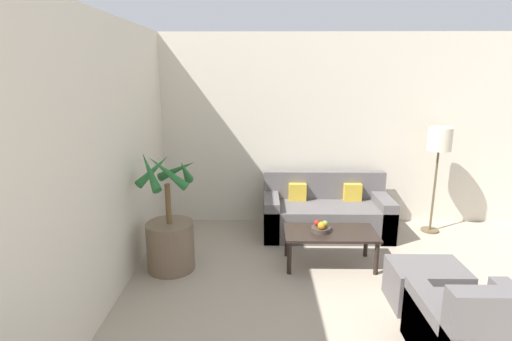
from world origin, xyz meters
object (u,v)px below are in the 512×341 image
object	(u,v)px
potted_palm	(170,236)
armchair	(481,337)
floor_lamp	(439,145)
apple_red	(317,223)
ottoman	(426,285)
apple_green	(325,223)
sofa_loveseat	(326,214)
coffee_table	(330,236)
orange_fruit	(322,226)
fruit_bowl	(321,229)

from	to	relation	value
potted_palm	armchair	xyz separation A→B (m)	(2.64, -1.54, -0.13)
floor_lamp	apple_red	world-z (taller)	floor_lamp
potted_palm	floor_lamp	xyz separation A→B (m)	(3.38, 1.14, 0.83)
armchair	ottoman	size ratio (longest dim) A/B	1.25
potted_palm	apple_red	world-z (taller)	potted_palm
apple_red	apple_green	size ratio (longest dim) A/B	0.97
potted_palm	apple_green	xyz separation A→B (m)	(1.74, 0.15, 0.10)
floor_lamp	armchair	bearing A→B (deg)	-105.49
sofa_loveseat	potted_palm	bearing A→B (deg)	-151.15
coffee_table	floor_lamp	bearing A→B (deg)	32.82
sofa_loveseat	floor_lamp	size ratio (longest dim) A/B	1.16
coffee_table	apple_red	size ratio (longest dim) A/B	15.90
sofa_loveseat	apple_red	world-z (taller)	sofa_loveseat
orange_fruit	potted_palm	bearing A→B (deg)	-177.80
apple_green	orange_fruit	bearing A→B (deg)	-122.05
coffee_table	apple_green	xyz separation A→B (m)	(-0.06, 0.03, 0.14)
potted_palm	sofa_loveseat	xyz separation A→B (m)	(1.90, 1.05, -0.12)
floor_lamp	apple_red	bearing A→B (deg)	-150.75
sofa_loveseat	fruit_bowl	size ratio (longest dim) A/B	7.87
apple_green	orange_fruit	world-z (taller)	orange_fruit
coffee_table	armchair	xyz separation A→B (m)	(0.84, -1.67, -0.08)
fruit_bowl	apple_green	size ratio (longest dim) A/B	3.17
armchair	orange_fruit	bearing A→B (deg)	120.51
coffee_table	armchair	distance (m)	1.87
fruit_bowl	ottoman	world-z (taller)	fruit_bowl
potted_palm	ottoman	xyz separation A→B (m)	(2.59, -0.68, -0.20)
floor_lamp	coffee_table	distance (m)	2.07
apple_green	ottoman	xyz separation A→B (m)	(0.85, -0.83, -0.29)
floor_lamp	orange_fruit	size ratio (longest dim) A/B	16.98
ottoman	floor_lamp	bearing A→B (deg)	66.43
orange_fruit	armchair	bearing A→B (deg)	-59.49
apple_green	armchair	distance (m)	1.93
potted_palm	sofa_loveseat	distance (m)	2.17
floor_lamp	orange_fruit	bearing A→B (deg)	-147.58
sofa_loveseat	armchair	size ratio (longest dim) A/B	2.00
apple_red	armchair	world-z (taller)	armchair
armchair	apple_green	bearing A→B (deg)	117.86
ottoman	apple_red	bearing A→B (deg)	137.80
floor_lamp	armchair	distance (m)	2.95
fruit_bowl	armchair	distance (m)	1.92
orange_fruit	armchair	size ratio (longest dim) A/B	0.10
potted_palm	armchair	world-z (taller)	potted_palm
floor_lamp	ottoman	world-z (taller)	floor_lamp
sofa_loveseat	ottoman	world-z (taller)	sofa_loveseat
potted_palm	ottoman	world-z (taller)	potted_palm
coffee_table	sofa_loveseat	bearing A→B (deg)	83.92
armchair	ottoman	bearing A→B (deg)	93.22
floor_lamp	fruit_bowl	world-z (taller)	floor_lamp
floor_lamp	armchair	world-z (taller)	floor_lamp
apple_red	coffee_table	bearing A→B (deg)	-19.05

